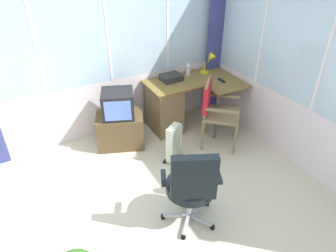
% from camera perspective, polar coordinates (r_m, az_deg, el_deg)
% --- Properties ---
extents(ground, '(5.47, 4.85, 0.06)m').
position_cam_1_polar(ground, '(3.38, -5.24, -18.90)').
color(ground, beige).
extents(north_window_panel, '(4.47, 0.07, 2.57)m').
position_cam_1_polar(north_window_panel, '(4.23, -16.98, 12.88)').
color(north_window_panel, silver).
rests_on(north_window_panel, ground).
extents(east_window_panel, '(0.07, 3.85, 2.57)m').
position_cam_1_polar(east_window_panel, '(3.83, 26.94, 8.72)').
color(east_window_panel, silver).
rests_on(east_window_panel, ground).
extents(curtain_corner, '(0.27, 0.08, 2.47)m').
position_cam_1_polar(curtain_corner, '(4.96, 9.01, 16.03)').
color(curtain_corner, '#3A4081').
rests_on(curtain_corner, ground).
extents(desk, '(1.34, 0.93, 0.75)m').
position_cam_1_polar(desk, '(4.61, 0.09, 3.96)').
color(desk, olive).
rests_on(desk, ground).
extents(desk_lamp, '(0.23, 0.20, 0.33)m').
position_cam_1_polar(desk_lamp, '(4.82, 8.08, 12.12)').
color(desk_lamp, yellow).
rests_on(desk_lamp, desk).
extents(tv_remote, '(0.05, 0.15, 0.02)m').
position_cam_1_polar(tv_remote, '(4.63, 9.98, 8.41)').
color(tv_remote, black).
rests_on(tv_remote, desk).
extents(spray_bottle, '(0.06, 0.06, 0.22)m').
position_cam_1_polar(spray_bottle, '(4.74, 3.79, 10.64)').
color(spray_bottle, silver).
rests_on(spray_bottle, desk).
extents(paper_tray, '(0.31, 0.25, 0.09)m').
position_cam_1_polar(paper_tray, '(4.57, 0.60, 9.08)').
color(paper_tray, '#292C2A').
rests_on(paper_tray, desk).
extents(wooden_armchair, '(0.68, 0.68, 0.95)m').
position_cam_1_polar(wooden_armchair, '(4.21, 8.49, 3.83)').
color(wooden_armchair, olive).
rests_on(wooden_armchair, ground).
extents(office_chair, '(0.63, 0.60, 0.97)m').
position_cam_1_polar(office_chair, '(3.00, 4.47, -10.88)').
color(office_chair, '#B7B7BF').
rests_on(office_chair, ground).
extents(tv_on_stand, '(0.75, 0.64, 0.84)m').
position_cam_1_polar(tv_on_stand, '(4.30, -9.01, 0.75)').
color(tv_on_stand, brown).
rests_on(tv_on_stand, ground).
extents(space_heater, '(0.33, 0.29, 0.53)m').
position_cam_1_polar(space_heater, '(4.01, 1.17, -3.08)').
color(space_heater, silver).
rests_on(space_heater, ground).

